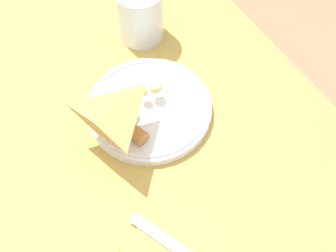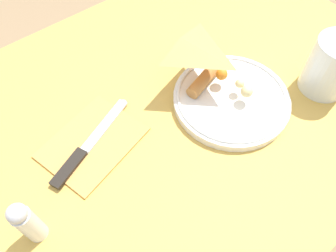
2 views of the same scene
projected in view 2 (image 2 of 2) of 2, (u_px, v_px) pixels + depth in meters
The scene contains 7 objects.
ground_plane at pixel (169, 226), 1.21m from camera, with size 6.00×6.00×0.00m, color #997A56.
dining_table at pixel (169, 141), 0.71m from camera, with size 0.99×0.68×0.73m.
plate_pizza at pixel (230, 97), 0.60m from camera, with size 0.21×0.21×0.05m.
milk_glass at pixel (330, 68), 0.59m from camera, with size 0.09×0.09×0.11m.
napkin_folded at pixel (93, 142), 0.56m from camera, with size 0.19×0.16×0.00m.
butter_knife at pixel (89, 145), 0.55m from camera, with size 0.19×0.09×0.01m.
salt_shaker at pixel (27, 222), 0.43m from camera, with size 0.03×0.03×0.10m.
Camera 2 is at (-0.23, -0.28, 1.21)m, focal length 35.00 mm.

